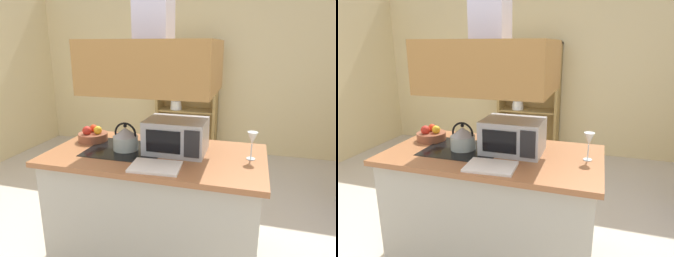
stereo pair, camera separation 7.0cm
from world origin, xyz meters
TOP-DOWN VIEW (x-y plane):
  - wall_back at (0.00, 3.00)m, footprint 6.00×0.12m
  - kitchen_island at (-0.05, 0.23)m, footprint 1.66×0.88m
  - range_hood at (-0.05, 0.23)m, footprint 0.90×0.70m
  - dish_cabinet at (-0.35, 2.78)m, footprint 0.94×0.40m
  - kettle at (-0.30, 0.23)m, footprint 0.20×0.20m
  - cutting_board at (0.05, -0.06)m, footprint 0.35×0.26m
  - microwave at (0.10, 0.29)m, footprint 0.46×0.35m
  - wine_glass_on_counter at (0.66, 0.29)m, footprint 0.08×0.08m
  - fruit_bowl at (-0.66, 0.36)m, footprint 0.25×0.25m

SIDE VIEW (x-z plane):
  - kitchen_island at x=-0.05m, z-range 0.00..0.90m
  - dish_cabinet at x=-0.35m, z-range -0.10..1.65m
  - cutting_board at x=0.05m, z-range 0.90..0.92m
  - fruit_bowl at x=-0.66m, z-range 0.88..1.02m
  - kettle at x=-0.30m, z-range 0.88..1.10m
  - microwave at x=0.10m, z-range 0.90..1.16m
  - wine_glass_on_counter at x=0.66m, z-range 0.95..1.16m
  - wall_back at x=0.00m, z-range 0.00..2.70m
  - range_hood at x=-0.05m, z-range 1.03..2.35m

